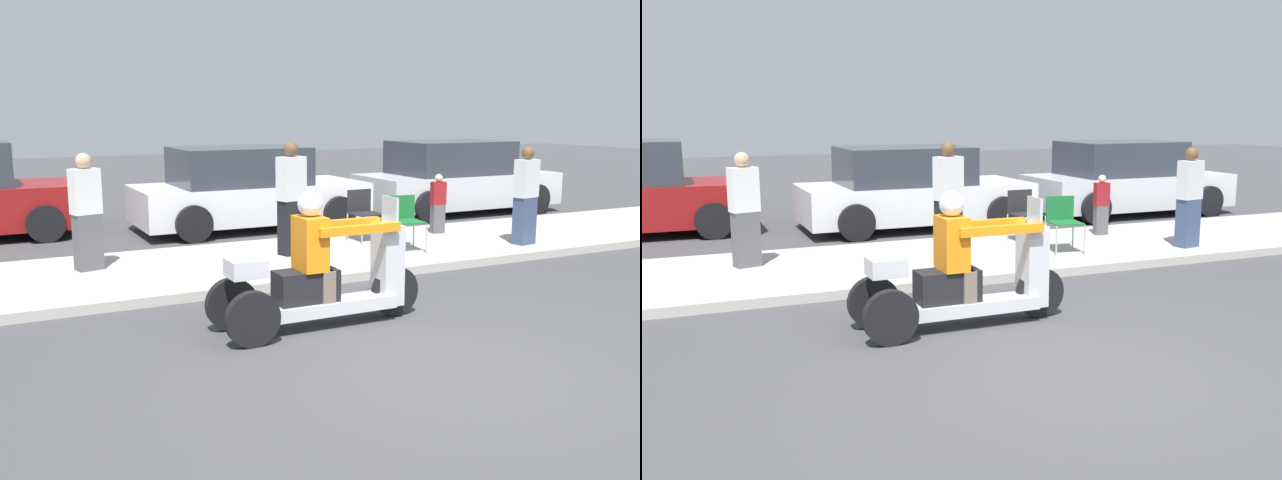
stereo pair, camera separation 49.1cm
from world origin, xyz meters
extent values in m
plane|color=#424244|center=(0.00, 0.00, 0.00)|extent=(60.00, 60.00, 0.00)
cube|color=#B2ADA3|center=(0.00, 4.60, 0.06)|extent=(28.00, 2.80, 0.12)
cylinder|color=black|center=(0.47, 1.70, 0.27)|extent=(0.54, 0.10, 0.54)
cylinder|color=black|center=(-1.30, 1.40, 0.27)|extent=(0.54, 0.10, 0.54)
cylinder|color=black|center=(-1.30, 2.00, 0.27)|extent=(0.54, 0.10, 0.54)
cube|color=silver|center=(-0.44, 1.70, 0.22)|extent=(1.62, 0.41, 0.14)
cube|color=black|center=(-0.60, 1.70, 0.45)|extent=(0.65, 0.33, 0.33)
cube|color=silver|center=(0.37, 1.70, 0.58)|extent=(0.24, 0.33, 0.87)
cube|color=silver|center=(0.39, 1.70, 1.17)|extent=(0.03, 0.30, 0.30)
cube|color=silver|center=(-1.25, 1.70, 0.71)|extent=(0.36, 0.33, 0.18)
cube|color=orange|center=(-0.55, 1.70, 0.89)|extent=(0.26, 0.38, 0.55)
sphere|color=white|center=(-0.55, 1.70, 1.30)|extent=(0.26, 0.26, 0.26)
cube|color=#726656|center=(-0.42, 1.58, 0.45)|extent=(0.14, 0.14, 0.33)
cube|color=#726656|center=(-0.42, 1.82, 0.45)|extent=(0.14, 0.14, 0.33)
cube|color=orange|center=(-0.09, 1.50, 1.03)|extent=(0.93, 0.09, 0.09)
cube|color=orange|center=(-0.09, 1.90, 1.03)|extent=(0.93, 0.09, 0.09)
cube|color=black|center=(0.59, 4.69, 0.52)|extent=(0.40, 0.32, 0.80)
cube|color=silver|center=(0.59, 4.69, 1.24)|extent=(0.44, 0.33, 0.63)
sphere|color=brown|center=(0.59, 4.69, 1.66)|extent=(0.22, 0.22, 0.22)
cube|color=#38476B|center=(4.21, 3.79, 0.49)|extent=(0.36, 0.27, 0.74)
cube|color=silver|center=(4.21, 3.79, 1.16)|extent=(0.40, 0.28, 0.59)
sphere|color=brown|center=(4.21, 3.79, 1.55)|extent=(0.20, 0.20, 0.20)
cube|color=#515156|center=(3.58, 5.22, 0.37)|extent=(0.24, 0.17, 0.49)
cube|color=maroon|center=(3.58, 5.22, 0.81)|extent=(0.26, 0.18, 0.39)
sphere|color=beige|center=(3.58, 5.22, 1.07)|extent=(0.13, 0.13, 0.13)
cube|color=#515156|center=(-2.24, 4.97, 0.50)|extent=(0.38, 0.30, 0.75)
cube|color=silver|center=(-2.24, 4.97, 1.17)|extent=(0.41, 0.31, 0.59)
sphere|color=tan|center=(-2.24, 4.97, 1.57)|extent=(0.20, 0.20, 0.20)
cylinder|color=#A5A8AD|center=(1.88, 4.87, 0.34)|extent=(0.02, 0.02, 0.44)
cylinder|color=#A5A8AD|center=(2.32, 4.89, 0.34)|extent=(0.02, 0.02, 0.44)
cylinder|color=#A5A8AD|center=(1.86, 5.31, 0.34)|extent=(0.02, 0.02, 0.44)
cylinder|color=#A5A8AD|center=(2.30, 5.33, 0.34)|extent=(0.02, 0.02, 0.44)
cube|color=#232326|center=(2.09, 5.10, 0.57)|extent=(0.46, 0.46, 0.02)
cube|color=#232326|center=(2.08, 5.32, 0.75)|extent=(0.44, 0.05, 0.38)
cylinder|color=#A5A8AD|center=(1.98, 3.94, 0.34)|extent=(0.02, 0.02, 0.44)
cylinder|color=#A5A8AD|center=(2.41, 3.88, 0.34)|extent=(0.02, 0.02, 0.44)
cylinder|color=#A5A8AD|center=(2.04, 4.38, 0.34)|extent=(0.02, 0.02, 0.44)
cylinder|color=#A5A8AD|center=(2.48, 4.31, 0.34)|extent=(0.02, 0.02, 0.44)
cube|color=#19662D|center=(2.23, 4.13, 0.57)|extent=(0.50, 0.50, 0.02)
cube|color=#19662D|center=(2.26, 4.34, 0.75)|extent=(0.44, 0.09, 0.38)
cube|color=silver|center=(1.13, 7.79, 0.51)|extent=(4.26, 1.88, 0.67)
cube|color=#2D333D|center=(0.92, 7.79, 1.19)|extent=(2.34, 1.69, 0.69)
cylinder|color=black|center=(2.52, 6.85, 0.32)|extent=(0.64, 0.22, 0.64)
cylinder|color=black|center=(2.52, 8.73, 0.32)|extent=(0.64, 0.22, 0.64)
cylinder|color=black|center=(-0.25, 6.85, 0.32)|extent=(0.64, 0.22, 0.64)
cylinder|color=black|center=(-0.25, 8.73, 0.32)|extent=(0.64, 0.22, 0.64)
cylinder|color=black|center=(-2.48, 8.00, 0.32)|extent=(0.64, 0.22, 0.64)
cylinder|color=black|center=(-2.48, 9.86, 0.32)|extent=(0.64, 0.22, 0.64)
cube|color=silver|center=(5.89, 7.71, 0.51)|extent=(4.28, 1.81, 0.68)
cube|color=#2D333D|center=(5.67, 7.71, 1.20)|extent=(2.35, 1.63, 0.70)
cylinder|color=black|center=(7.28, 6.81, 0.32)|extent=(0.64, 0.22, 0.64)
cylinder|color=black|center=(7.28, 8.62, 0.32)|extent=(0.64, 0.22, 0.64)
cylinder|color=black|center=(4.50, 6.81, 0.32)|extent=(0.64, 0.22, 0.64)
cylinder|color=black|center=(4.50, 8.62, 0.32)|extent=(0.64, 0.22, 0.64)
camera|label=1|loc=(-3.64, -4.68, 2.24)|focal=40.00mm
camera|label=2|loc=(-3.19, -4.89, 2.24)|focal=40.00mm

